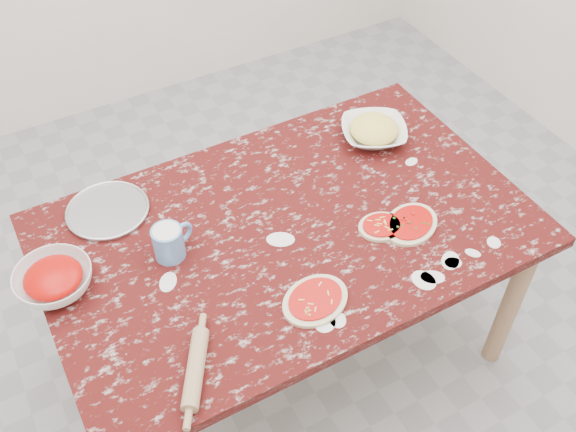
{
  "coord_description": "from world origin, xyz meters",
  "views": [
    {
      "loc": [
        -0.72,
        -1.3,
        2.34
      ],
      "look_at": [
        0.0,
        0.0,
        0.8
      ],
      "focal_mm": 40.95,
      "sensor_mm": 36.0,
      "label": 1
    }
  ],
  "objects_px": {
    "pizza_tray": "(108,211)",
    "rolling_pin": "(195,369)",
    "flour_mug": "(169,242)",
    "sauce_bowl": "(54,281)",
    "cheese_bowl": "(374,133)",
    "worktable": "(288,243)"
  },
  "relations": [
    {
      "from": "worktable",
      "to": "flour_mug",
      "type": "xyz_separation_m",
      "value": [
        -0.38,
        0.07,
        0.14
      ]
    },
    {
      "from": "sauce_bowl",
      "to": "rolling_pin",
      "type": "height_order",
      "value": "sauce_bowl"
    },
    {
      "from": "cheese_bowl",
      "to": "flour_mug",
      "type": "height_order",
      "value": "flour_mug"
    },
    {
      "from": "pizza_tray",
      "to": "rolling_pin",
      "type": "height_order",
      "value": "rolling_pin"
    },
    {
      "from": "worktable",
      "to": "flour_mug",
      "type": "relative_size",
      "value": 11.17
    },
    {
      "from": "worktable",
      "to": "pizza_tray",
      "type": "distance_m",
      "value": 0.62
    },
    {
      "from": "pizza_tray",
      "to": "worktable",
      "type": "bearing_deg",
      "value": -35.05
    },
    {
      "from": "rolling_pin",
      "to": "cheese_bowl",
      "type": "bearing_deg",
      "value": 31.5
    },
    {
      "from": "sauce_bowl",
      "to": "flour_mug",
      "type": "bearing_deg",
      "value": -6.43
    },
    {
      "from": "cheese_bowl",
      "to": "rolling_pin",
      "type": "bearing_deg",
      "value": -148.5
    },
    {
      "from": "pizza_tray",
      "to": "flour_mug",
      "type": "bearing_deg",
      "value": -66.84
    },
    {
      "from": "sauce_bowl",
      "to": "flour_mug",
      "type": "relative_size",
      "value": 1.64
    },
    {
      "from": "worktable",
      "to": "sauce_bowl",
      "type": "bearing_deg",
      "value": 171.26
    },
    {
      "from": "sauce_bowl",
      "to": "rolling_pin",
      "type": "xyz_separation_m",
      "value": [
        0.25,
        -0.47,
        -0.01
      ]
    },
    {
      "from": "worktable",
      "to": "pizza_tray",
      "type": "bearing_deg",
      "value": 144.95
    },
    {
      "from": "worktable",
      "to": "cheese_bowl",
      "type": "height_order",
      "value": "cheese_bowl"
    },
    {
      "from": "sauce_bowl",
      "to": "cheese_bowl",
      "type": "height_order",
      "value": "sauce_bowl"
    },
    {
      "from": "flour_mug",
      "to": "cheese_bowl",
      "type": "bearing_deg",
      "value": 10.93
    },
    {
      "from": "pizza_tray",
      "to": "rolling_pin",
      "type": "bearing_deg",
      "value": -88.61
    },
    {
      "from": "worktable",
      "to": "cheese_bowl",
      "type": "xyz_separation_m",
      "value": [
        0.5,
        0.24,
        0.11
      ]
    },
    {
      "from": "rolling_pin",
      "to": "worktable",
      "type": "bearing_deg",
      "value": 36.65
    },
    {
      "from": "sauce_bowl",
      "to": "cheese_bowl",
      "type": "distance_m",
      "value": 1.25
    }
  ]
}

